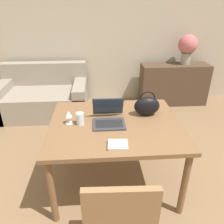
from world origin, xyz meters
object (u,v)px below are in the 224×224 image
drinking_glass (80,119)px  wine_glass (69,115)px  couch (44,97)px  laptop (109,116)px  chair (119,224)px  handbag (147,106)px  flower_vase (187,47)px

drinking_glass → wine_glass: 0.12m
couch → wine_glass: wine_glass is taller
laptop → wine_glass: (-0.39, -0.02, 0.03)m
chair → drinking_glass: size_ratio=7.98×
chair → wine_glass: size_ratio=7.06×
handbag → flower_vase: flower_vase is taller
handbag → wine_glass: bearing=-171.3°
laptop → drinking_glass: size_ratio=2.81×
couch → drinking_glass: (0.78, -1.79, 0.51)m
chair → handbag: bearing=72.2°
wine_glass → chair: bearing=-67.6°
laptop → flower_vase: flower_vase is taller
handbag → laptop: bearing=-165.9°
laptop → chair: bearing=-89.5°
flower_vase → handbag: bearing=-120.7°
drinking_glass → flower_vase: 2.75m
chair → couch: size_ratio=0.63×
drinking_glass → flower_vase: size_ratio=0.23×
couch → handbag: (1.46, -1.65, 0.56)m
chair → wine_glass: bearing=114.6°
laptop → handbag: bearing=14.1°
couch → wine_glass: 1.97m
laptop → handbag: handbag is taller
laptop → drinking_glass: 0.28m
flower_vase → laptop: bearing=-127.3°
drinking_glass → handbag: (0.68, 0.14, 0.05)m
wine_glass → flower_vase: (1.92, 2.03, 0.24)m
chair → flower_vase: bearing=65.1°
chair → wine_glass: (-0.39, 0.95, 0.31)m
wine_glass → laptop: bearing=2.9°
flower_vase → wine_glass: bearing=-133.4°
laptop → drinking_glass: laptop is taller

